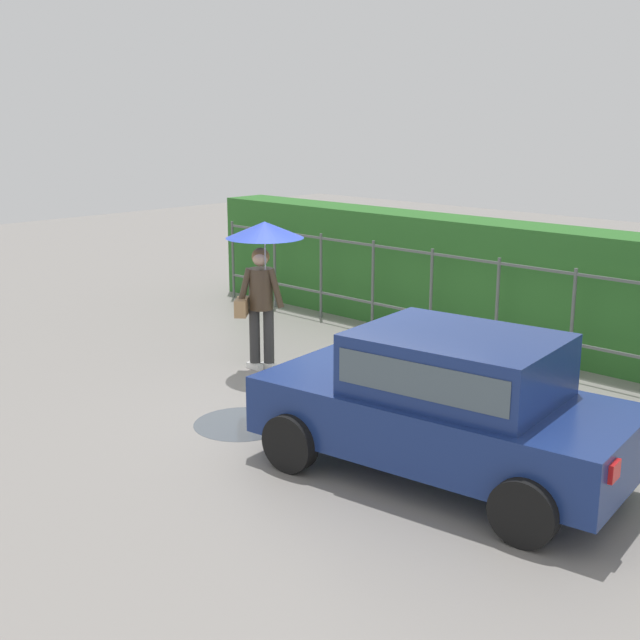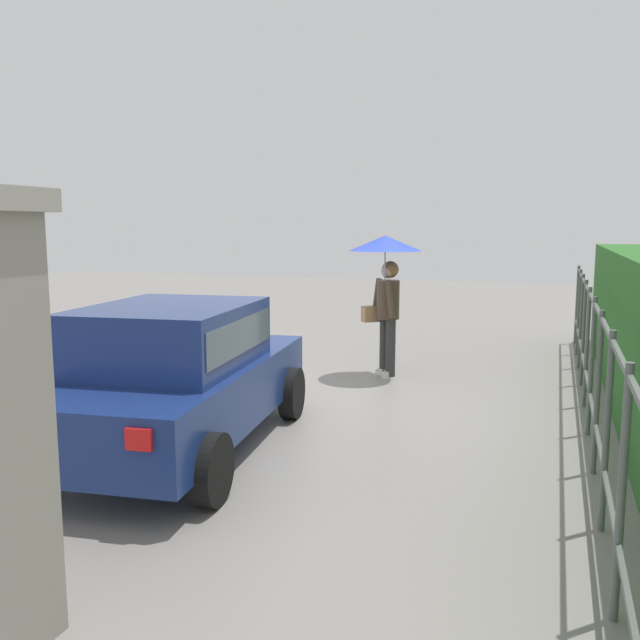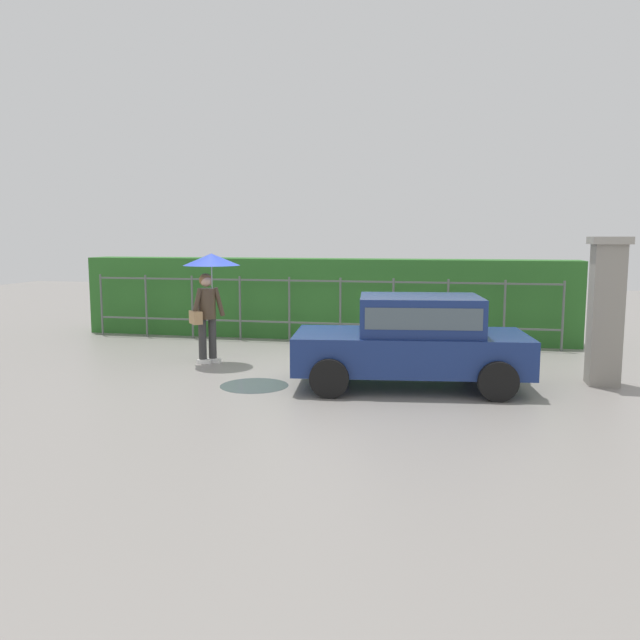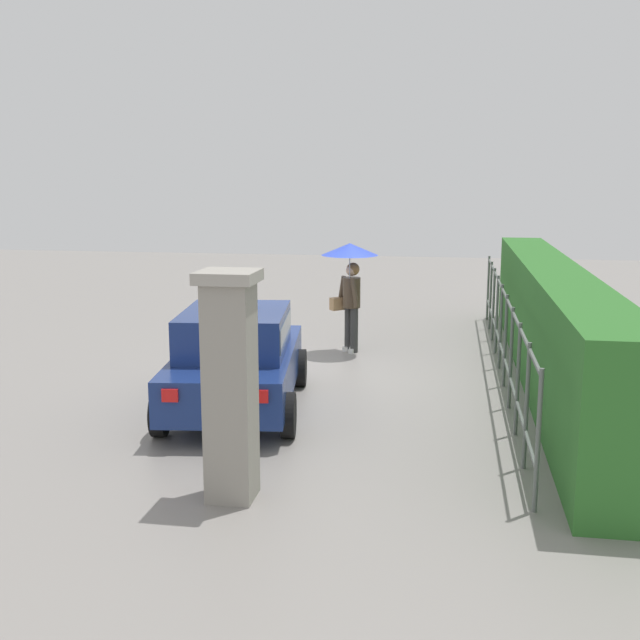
{
  "view_description": "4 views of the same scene",
  "coord_description": "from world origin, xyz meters",
  "views": [
    {
      "loc": [
        6.35,
        -7.18,
        3.53
      ],
      "look_at": [
        -0.48,
        -0.13,
        1.08
      ],
      "focal_mm": 46.54,
      "sensor_mm": 36.0,
      "label": 1
    },
    {
      "loc": [
        7.41,
        2.73,
        2.22
      ],
      "look_at": [
        -0.4,
        -0.08,
        1.05
      ],
      "focal_mm": 36.84,
      "sensor_mm": 36.0,
      "label": 2
    },
    {
      "loc": [
        2.54,
        -11.02,
        2.42
      ],
      "look_at": [
        0.23,
        -0.24,
        0.98
      ],
      "focal_mm": 35.8,
      "sensor_mm": 36.0,
      "label": 3
    },
    {
      "loc": [
        12.35,
        2.2,
        3.36
      ],
      "look_at": [
        -0.42,
        0.05,
        0.92
      ],
      "focal_mm": 43.25,
      "sensor_mm": 36.0,
      "label": 4
    }
  ],
  "objects": [
    {
      "name": "pedestrian",
      "position": [
        -2.04,
        0.36,
        1.61
      ],
      "size": [
        1.07,
        1.07,
        2.1
      ],
      "rotation": [
        0.0,
        0.0,
        -0.86
      ],
      "color": "#333333",
      "rests_on": "ground"
    },
    {
      "name": "gate_pillar",
      "position": [
        4.93,
        0.01,
        1.24
      ],
      "size": [
        0.6,
        0.6,
        2.42
      ],
      "color": "gray",
      "rests_on": "ground"
    },
    {
      "name": "hedge_row",
      "position": [
        -0.62,
        3.88,
        0.95
      ],
      "size": [
        11.77,
        0.9,
        1.9
      ],
      "primitive_type": "cube",
      "color": "#2D6B28",
      "rests_on": "ground"
    },
    {
      "name": "puddle_near",
      "position": [
        -0.65,
        -1.27,
        0.0
      ],
      "size": [
        1.12,
        1.12,
        0.0
      ],
      "primitive_type": "cylinder",
      "color": "#4C545B",
      "rests_on": "ground"
    },
    {
      "name": "fence_section",
      "position": [
        -0.62,
        3.13,
        0.83
      ],
      "size": [
        10.82,
        0.05,
        1.5
      ],
      "color": "#59605B",
      "rests_on": "ground"
    },
    {
      "name": "ground_plane",
      "position": [
        0.0,
        0.0,
        0.0
      ],
      "size": [
        40.0,
        40.0,
        0.0
      ],
      "primitive_type": "plane",
      "color": "gray"
    },
    {
      "name": "car",
      "position": [
        1.9,
        -0.78,
        0.8
      ],
      "size": [
        3.9,
        2.24,
        1.48
      ],
      "rotation": [
        0.0,
        0.0,
        3.27
      ],
      "color": "navy",
      "rests_on": "ground"
    }
  ]
}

